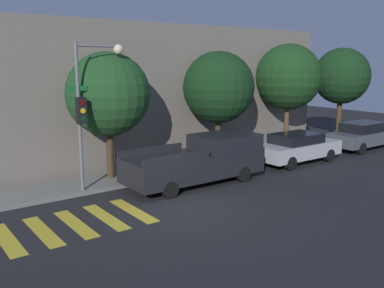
# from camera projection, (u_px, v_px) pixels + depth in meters

# --- Properties ---
(ground_plane) EXTENTS (60.00, 60.00, 0.00)m
(ground_plane) POSITION_uv_depth(u_px,v_px,m) (183.00, 209.00, 13.89)
(ground_plane) COLOR black
(sidewalk) EXTENTS (26.00, 2.00, 0.14)m
(sidewalk) POSITION_uv_depth(u_px,v_px,m) (123.00, 179.00, 17.19)
(sidewalk) COLOR slate
(sidewalk) RESTS_ON ground
(building_row) EXTENTS (26.00, 6.00, 6.40)m
(building_row) POSITION_uv_depth(u_px,v_px,m) (78.00, 94.00, 20.08)
(building_row) COLOR slate
(building_row) RESTS_ON ground
(crosswalk) EXTENTS (4.28, 2.60, 0.00)m
(crosswalk) POSITION_uv_depth(u_px,v_px,m) (76.00, 224.00, 12.59)
(crosswalk) COLOR gold
(crosswalk) RESTS_ON ground
(traffic_light_pole) EXTENTS (2.12, 0.56, 5.39)m
(traffic_light_pole) POSITION_uv_depth(u_px,v_px,m) (89.00, 97.00, 14.95)
(traffic_light_pole) COLOR slate
(traffic_light_pole) RESTS_ON ground
(pickup_truck) EXTENTS (5.63, 2.06, 1.82)m
(pickup_truck) POSITION_uv_depth(u_px,v_px,m) (201.00, 160.00, 16.72)
(pickup_truck) COLOR black
(pickup_truck) RESTS_ON ground
(sedan_near_corner) EXTENTS (4.41, 1.81, 1.41)m
(sedan_near_corner) POSITION_uv_depth(u_px,v_px,m) (297.00, 147.00, 20.08)
(sedan_near_corner) COLOR #B7BABF
(sedan_near_corner) RESTS_ON ground
(sedan_middle) EXTENTS (4.40, 1.76, 1.48)m
(sedan_middle) POSITION_uv_depth(u_px,v_px,m) (363.00, 135.00, 23.24)
(sedan_middle) COLOR #4C5156
(sedan_middle) RESTS_ON ground
(tree_near_corner) EXTENTS (3.27, 3.27, 5.10)m
(tree_near_corner) POSITION_uv_depth(u_px,v_px,m) (108.00, 94.00, 16.52)
(tree_near_corner) COLOR #42301E
(tree_near_corner) RESTS_ON ground
(tree_midblock) EXTENTS (3.32, 3.32, 5.19)m
(tree_midblock) POSITION_uv_depth(u_px,v_px,m) (219.00, 88.00, 19.74)
(tree_midblock) COLOR #42301E
(tree_midblock) RESTS_ON ground
(tree_far_end) EXTENTS (3.45, 3.45, 5.64)m
(tree_far_end) POSITION_uv_depth(u_px,v_px,m) (288.00, 77.00, 22.44)
(tree_far_end) COLOR brown
(tree_far_end) RESTS_ON ground
(tree_behind_truck) EXTENTS (3.28, 3.28, 5.51)m
(tree_behind_truck) POSITION_uv_depth(u_px,v_px,m) (342.00, 76.00, 25.16)
(tree_behind_truck) COLOR #4C3823
(tree_behind_truck) RESTS_ON ground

